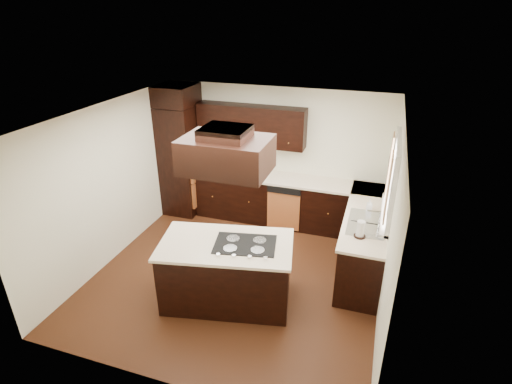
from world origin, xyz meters
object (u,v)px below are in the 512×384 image
island (227,273)px  spice_rack (232,165)px  oven_column (182,160)px  range_hood (226,155)px

island → spice_rack: bearing=97.9°
oven_column → spice_rack: 1.03m
range_hood → spice_rack: size_ratio=2.66×
island → range_hood: bearing=30.5°
oven_column → island: 3.00m
oven_column → range_hood: size_ratio=2.02×
oven_column → spice_rack: bearing=0.6°
oven_column → island: oven_column is taller
island → oven_column: bearing=117.4°
range_hood → spice_rack: 2.65m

